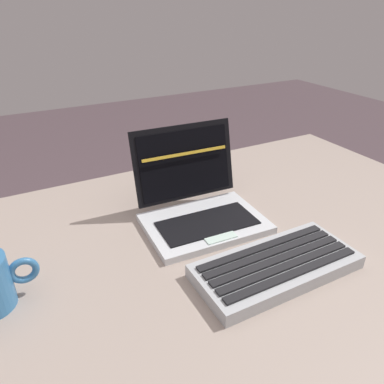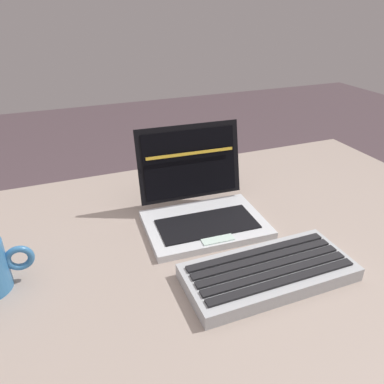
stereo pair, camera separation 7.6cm
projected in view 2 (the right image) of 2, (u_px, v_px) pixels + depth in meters
desk at (204, 276)px, 0.80m from camera, size 1.35×0.82×0.73m
laptop_front at (200, 205)px, 0.82m from camera, size 0.27×0.23×0.20m
external_keyboard at (269, 272)px, 0.66m from camera, size 0.31×0.14×0.03m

